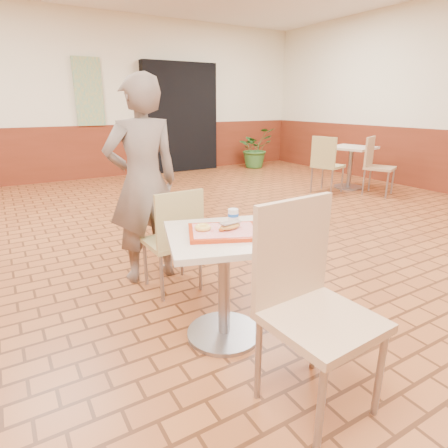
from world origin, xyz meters
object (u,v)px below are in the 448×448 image
customer (143,183)px  paper_cup (233,215)px  serving_tray (224,232)px  long_john_donut (230,226)px  chair_main_front (309,297)px  main_table (224,269)px  potted_plant (255,148)px  ring_donut (203,227)px  second_table (351,160)px  chair_main_back (175,236)px  chair_second_front (376,163)px  chair_second_left (326,162)px

customer → paper_cup: size_ratio=19.84×
serving_tray → long_john_donut: bearing=-21.7°
chair_main_front → serving_tray: size_ratio=2.46×
customer → long_john_donut: 1.08m
main_table → chair_main_front: (0.07, -0.64, 0.10)m
serving_tray → potted_plant: bearing=53.0°
ring_donut → long_john_donut: long_john_donut is taller
long_john_donut → second_table: long_john_donut is taller
chair_main_back → chair_second_front: size_ratio=0.90×
chair_main_front → customer: 1.72m
long_john_donut → second_table: 4.84m
ring_donut → chair_second_front: bearing=26.2°
customer → long_john_donut: bearing=97.6°
serving_tray → long_john_donut: (0.03, -0.01, 0.03)m
paper_cup → main_table: bearing=-141.3°
serving_tray → paper_cup: paper_cup is taller
main_table → chair_second_left: chair_second_left is taller
chair_main_back → potted_plant: 6.00m
chair_main_back → paper_cup: (0.14, -0.60, 0.29)m
chair_main_back → customer: (-0.10, 0.35, 0.36)m
main_table → chair_main_front: 0.65m
potted_plant → chair_main_front: bearing=-123.3°
ring_donut → paper_cup: bearing=9.8°
chair_main_front → second_table: chair_main_front is taller
chair_second_front → chair_second_left: bearing=120.2°
main_table → serving_tray: bearing=-90.0°
main_table → chair_second_front: size_ratio=0.76×
second_table → chair_second_left: size_ratio=0.78×
chair_main_back → customer: bearing=-76.0°
ring_donut → long_john_donut: 0.16m
serving_tray → paper_cup: bearing=38.7°
chair_main_front → serving_tray: 0.66m
long_john_donut → potted_plant: bearing=53.3°
chair_main_back → potted_plant: bearing=-133.0°
ring_donut → long_john_donut: size_ratio=0.62×
main_table → potted_plant: 6.53m
customer → potted_plant: bearing=-134.2°
customer → potted_plant: (4.04, 4.17, -0.37)m
chair_main_front → chair_second_left: chair_main_front is taller
main_table → customer: 1.11m
chair_main_front → paper_cup: chair_main_front is taller
chair_main_back → chair_second_front: chair_second_front is taller
long_john_donut → customer: bearing=97.7°
chair_main_front → chair_second_front: (3.99, 2.75, -0.05)m
main_table → long_john_donut: size_ratio=4.41×
main_table → second_table: (4.08, 2.62, 0.02)m
main_table → paper_cup: paper_cup is taller
customer → chair_second_left: 3.88m
chair_main_front → chair_main_back: bearing=90.5°
main_table → chair_main_back: size_ratio=0.84×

